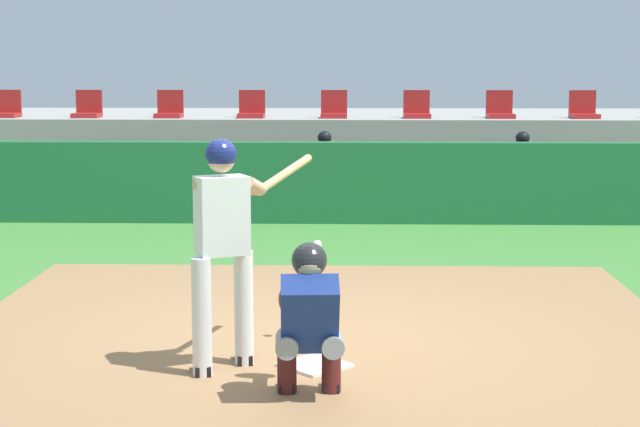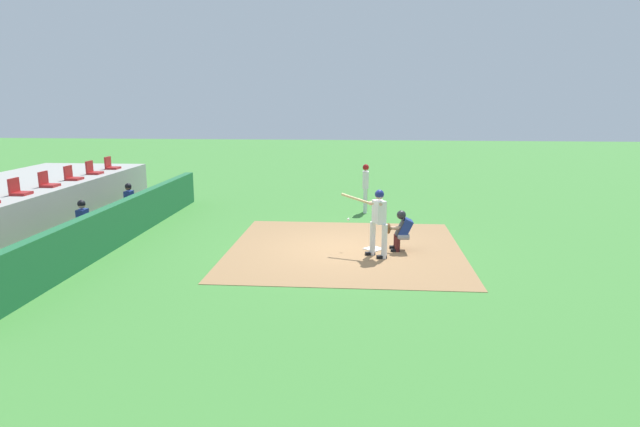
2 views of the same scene
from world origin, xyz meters
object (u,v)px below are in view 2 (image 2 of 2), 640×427
at_px(on_deck_batter, 366,185).
at_px(stadium_seat_6, 72,176).
at_px(home_plate, 374,249).
at_px(dugout_player_0, 87,222).
at_px(stadium_seat_5, 47,182).
at_px(catcher_crouched, 401,229).
at_px(stadium_seat_7, 93,170).
at_px(dugout_player_1, 133,201).
at_px(batter_at_plate, 378,219).
at_px(stadium_seat_8, 111,166).
at_px(stadium_seat_4, 18,190).

distance_m(on_deck_batter, stadium_seat_6, 10.17).
height_order(home_plate, dugout_player_0, dugout_player_0).
relative_size(on_deck_batter, stadium_seat_5, 3.72).
bearing_deg(catcher_crouched, stadium_seat_7, 68.22).
bearing_deg(dugout_player_1, on_deck_batter, -75.89).
bearing_deg(dugout_player_1, catcher_crouched, -108.65).
xyz_separation_m(catcher_crouched, dugout_player_1, (2.99, 8.86, 0.07)).
relative_size(stadium_seat_6, stadium_seat_7, 1.00).
height_order(home_plate, stadium_seat_7, stadium_seat_7).
distance_m(dugout_player_1, stadium_seat_6, 2.21).
bearing_deg(catcher_crouched, batter_at_plate, 135.77).
bearing_deg(stadium_seat_6, stadium_seat_7, 0.00).
height_order(dugout_player_1, stadium_seat_7, stadium_seat_7).
bearing_deg(dugout_player_0, stadium_seat_5, 52.46).
relative_size(stadium_seat_7, stadium_seat_8, 1.00).
bearing_deg(on_deck_batter, stadium_seat_7, 93.60).
xyz_separation_m(catcher_crouched, stadium_seat_4, (0.02, 10.90, 0.93)).
bearing_deg(home_plate, stadium_seat_4, 90.00).
bearing_deg(stadium_seat_7, dugout_player_0, -155.44).
bearing_deg(dugout_player_0, dugout_player_1, 0.00).
distance_m(catcher_crouched, stadium_seat_4, 10.94).
bearing_deg(catcher_crouched, stadium_seat_5, 82.35).
bearing_deg(stadium_seat_7, dugout_player_1, -123.80).
xyz_separation_m(batter_at_plate, catcher_crouched, (0.66, -0.65, -0.43)).
bearing_deg(catcher_crouched, on_deck_batter, 10.86).
relative_size(stadium_seat_6, stadium_seat_8, 1.00).
bearing_deg(on_deck_batter, catcher_crouched, -169.14).
bearing_deg(batter_at_plate, home_plate, 6.14).
xyz_separation_m(batter_at_plate, stadium_seat_6, (3.57, 10.25, 0.50)).
relative_size(catcher_crouched, dugout_player_0, 1.39).
height_order(catcher_crouched, stadium_seat_6, stadium_seat_6).
distance_m(home_plate, stadium_seat_4, 10.29).
relative_size(batter_at_plate, catcher_crouched, 1.00).
relative_size(batter_at_plate, dugout_player_1, 1.39).
xyz_separation_m(on_deck_batter, stadium_seat_8, (0.82, 9.94, 0.51)).
height_order(home_plate, stadium_seat_4, stadium_seat_4).
bearing_deg(catcher_crouched, stadium_seat_6, 75.06).
bearing_deg(stadium_seat_5, batter_at_plate, -101.72).
bearing_deg(stadium_seat_7, home_plate, -113.06).
relative_size(stadium_seat_4, stadium_seat_6, 1.00).
distance_m(home_plate, stadium_seat_5, 10.39).
distance_m(stadium_seat_4, stadium_seat_5, 1.44).
relative_size(home_plate, stadium_seat_5, 0.92).
relative_size(home_plate, on_deck_batter, 0.25).
xyz_separation_m(stadium_seat_4, stadium_seat_8, (5.78, 0.00, 0.00)).
height_order(on_deck_batter, stadium_seat_7, stadium_seat_7).
bearing_deg(dugout_player_0, catcher_crouched, -89.36).
bearing_deg(stadium_seat_5, stadium_seat_7, 0.00).
xyz_separation_m(batter_at_plate, stadium_seat_4, (0.68, 10.25, 0.50)).
bearing_deg(catcher_crouched, dugout_player_0, 90.64).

